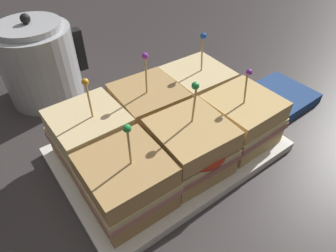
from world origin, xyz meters
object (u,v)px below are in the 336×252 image
at_px(serving_platter, 168,149).
at_px(sandwich_front_center, 191,147).
at_px(sandwich_front_left, 127,182).
at_px(kettle_steel, 40,63).
at_px(sandwich_front_right, 241,119).
at_px(sandwich_back_right, 197,89).
at_px(napkin_stack, 281,96).
at_px(sandwich_back_center, 149,110).
at_px(sandwich_back_left, 91,136).

height_order(serving_platter, sandwich_front_center, sandwich_front_center).
bearing_deg(sandwich_front_left, kettle_steel, 89.26).
height_order(sandwich_front_right, kettle_steel, kettle_steel).
bearing_deg(serving_platter, sandwich_front_left, -153.35).
xyz_separation_m(sandwich_back_right, napkin_stack, (0.19, -0.08, -0.05)).
height_order(sandwich_front_center, sandwich_back_center, sandwich_back_center).
bearing_deg(kettle_steel, serving_platter, -70.15).
relative_size(sandwich_back_right, kettle_steel, 0.85).
distance_m(serving_platter, sandwich_back_left, 0.14).
xyz_separation_m(sandwich_front_left, sandwich_front_center, (0.12, -0.00, 0.00)).
bearing_deg(kettle_steel, sandwich_front_left, -90.74).
bearing_deg(kettle_steel, sandwich_back_right, -47.58).
relative_size(serving_platter, sandwich_back_right, 2.37).
distance_m(sandwich_back_center, sandwich_back_right, 0.12).
relative_size(serving_platter, sandwich_front_left, 2.48).
distance_m(sandwich_front_right, sandwich_back_left, 0.27).
bearing_deg(sandwich_front_center, kettle_steel, 107.03).
bearing_deg(napkin_stack, sandwich_front_right, -167.71).
xyz_separation_m(serving_platter, napkin_stack, (0.31, -0.02, 0.00)).
relative_size(sandwich_front_center, sandwich_back_left, 1.02).
distance_m(sandwich_front_left, kettle_steel, 0.38).
bearing_deg(sandwich_front_left, serving_platter, 26.65).
distance_m(serving_platter, sandwich_front_left, 0.14).
bearing_deg(sandwich_back_right, sandwich_back_left, -179.46).
xyz_separation_m(sandwich_front_center, napkin_stack, (0.31, 0.04, -0.05)).
distance_m(sandwich_front_left, sandwich_back_center, 0.17).
bearing_deg(sandwich_front_right, kettle_steel, 122.07).
height_order(sandwich_front_right, sandwich_back_center, sandwich_back_center).
height_order(sandwich_front_left, sandwich_back_right, sandwich_back_right).
bearing_deg(serving_platter, sandwich_front_center, -88.60).
height_order(sandwich_back_left, kettle_steel, kettle_steel).
xyz_separation_m(sandwich_front_right, kettle_steel, (-0.24, 0.38, 0.02)).
relative_size(serving_platter, sandwich_back_left, 2.40).
relative_size(sandwich_back_center, sandwich_back_right, 1.03).
height_order(sandwich_back_right, napkin_stack, sandwich_back_right).
xyz_separation_m(sandwich_front_right, sandwich_back_right, (-0.00, 0.12, 0.00)).
bearing_deg(sandwich_front_center, sandwich_back_right, 46.33).
xyz_separation_m(sandwich_front_left, napkin_stack, (0.43, 0.04, -0.05)).
bearing_deg(napkin_stack, kettle_steel, 141.38).
distance_m(sandwich_front_center, sandwich_back_right, 0.17).
bearing_deg(serving_platter, napkin_stack, -3.67).
bearing_deg(sandwich_back_right, napkin_stack, -23.37).
bearing_deg(sandwich_front_center, sandwich_back_left, 135.00).
distance_m(kettle_steel, napkin_stack, 0.55).
height_order(sandwich_front_left, kettle_steel, kettle_steel).
distance_m(sandwich_back_right, kettle_steel, 0.35).
relative_size(sandwich_front_right, kettle_steel, 0.79).
height_order(sandwich_back_center, napkin_stack, sandwich_back_center).
bearing_deg(sandwich_back_center, sandwich_back_left, -179.32).
distance_m(serving_platter, sandwich_front_center, 0.08).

